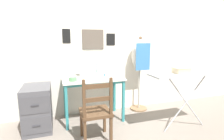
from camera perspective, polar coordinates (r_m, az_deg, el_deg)
The scene contains 12 objects.
ground_plane at distance 2.92m, azimuth -4.82°, elevation -17.88°, with size 14.00×14.00×0.00m, color gray.
wall_back at distance 3.17m, azimuth -7.69°, elevation 8.37°, with size 10.00×0.07×2.55m.
sewing_table at distance 2.92m, azimuth -6.16°, elevation -4.57°, with size 0.99×0.54×0.73m.
sewing_machine at distance 2.96m, azimuth -6.30°, elevation 0.46°, with size 0.39×0.16×0.33m.
fabric_bowl at distance 2.75m, azimuth -12.63°, elevation -2.92°, with size 0.12×0.12×0.06m.
scissors at distance 2.94m, azimuth 1.67°, elevation -2.37°, with size 0.12×0.04×0.01m.
thread_spool_near_machine at distance 3.05m, azimuth -2.49°, elevation -1.64°, with size 0.04×0.04×0.03m.
wooden_chair at distance 2.39m, azimuth -5.30°, elevation -13.52°, with size 0.40×0.38×0.90m.
filing_cabinet at distance 2.94m, azimuth -23.12°, elevation -11.32°, with size 0.40×0.58×0.67m.
dress_form at distance 3.32m, azimuth 9.13°, elevation 3.75°, with size 0.33×0.32×1.41m.
ironing_board at distance 2.81m, azimuth 23.58°, elevation -1.87°, with size 1.19×0.33×0.88m.
storage_box at distance 2.72m, azimuth 21.67°, elevation -0.11°, with size 0.23×0.16×0.08m.
Camera 1 is at (-0.56, -2.51, 1.38)m, focal length 28.00 mm.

